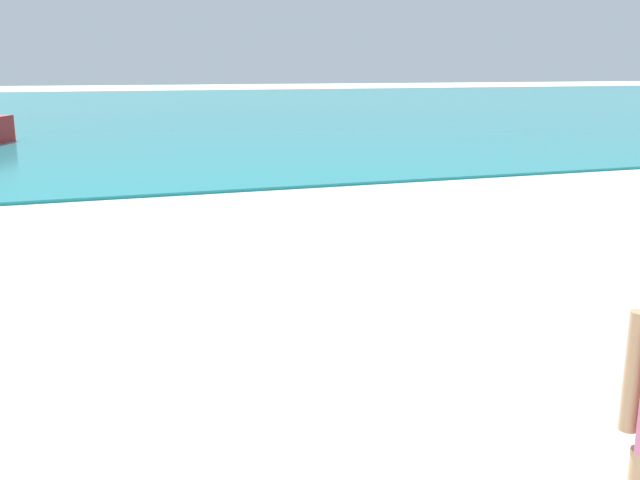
{
  "coord_description": "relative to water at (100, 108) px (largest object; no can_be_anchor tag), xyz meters",
  "views": [
    {
      "loc": [
        -1.92,
        1.5,
        2.26
      ],
      "look_at": [
        0.06,
        7.11,
        0.82
      ],
      "focal_mm": 40.12,
      "sensor_mm": 36.0,
      "label": 1
    }
  ],
  "objects": [
    {
      "name": "water",
      "position": [
        0.0,
        0.0,
        0.0
      ],
      "size": [
        160.0,
        60.0,
        0.06
      ],
      "primitive_type": "cube",
      "color": "teal",
      "rests_on": "ground"
    }
  ]
}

